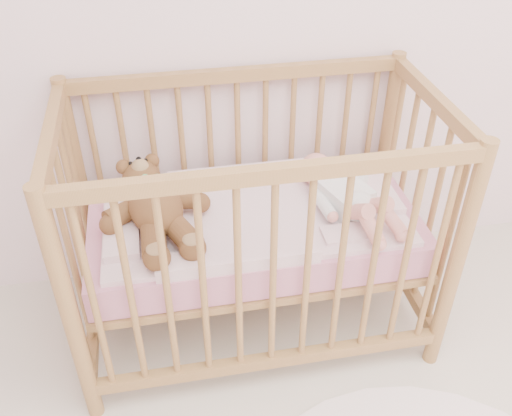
{
  "coord_description": "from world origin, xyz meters",
  "views": [
    {
      "loc": [
        -0.59,
        -0.07,
        1.84
      ],
      "look_at": [
        -0.28,
        1.55,
        0.62
      ],
      "focal_mm": 40.0,
      "sensor_mm": 36.0,
      "label": 1
    }
  ],
  "objects": [
    {
      "name": "crib",
      "position": [
        -0.28,
        1.6,
        0.5
      ],
      "size": [
        1.36,
        0.76,
        1.0
      ],
      "primitive_type": null,
      "color": "#A37845",
      "rests_on": "floor"
    },
    {
      "name": "mattress",
      "position": [
        -0.28,
        1.6,
        0.49
      ],
      "size": [
        1.22,
        0.62,
        0.13
      ],
      "primitive_type": "cube",
      "color": "pink",
      "rests_on": "crib"
    },
    {
      "name": "blanket",
      "position": [
        -0.28,
        1.6,
        0.56
      ],
      "size": [
        1.1,
        0.58,
        0.06
      ],
      "primitive_type": null,
      "color": "pink",
      "rests_on": "mattress"
    },
    {
      "name": "baby",
      "position": [
        0.05,
        1.58,
        0.64
      ],
      "size": [
        0.45,
        0.63,
        0.14
      ],
      "primitive_type": null,
      "rotation": [
        0.0,
        0.0,
        0.33
      ],
      "color": "white",
      "rests_on": "blanket"
    },
    {
      "name": "teddy_bear",
      "position": [
        -0.64,
        1.58,
        0.65
      ],
      "size": [
        0.53,
        0.67,
        0.16
      ],
      "primitive_type": null,
      "rotation": [
        0.0,
        0.0,
        0.22
      ],
      "color": "brown",
      "rests_on": "blanket"
    }
  ]
}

